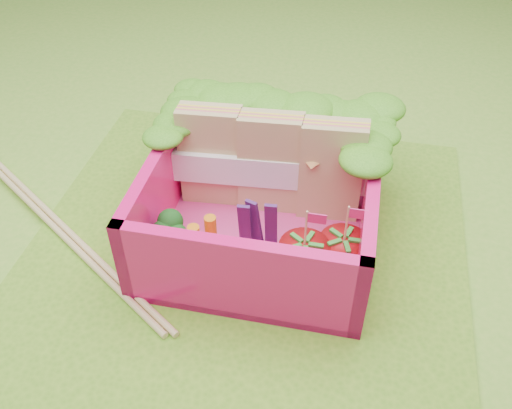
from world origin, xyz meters
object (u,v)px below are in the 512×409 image
Objects in this scene: strawberry_left at (303,262)px; sandwich_stack at (271,164)px; strawberry_right at (342,257)px; chopsticks at (64,232)px; bento_box at (262,202)px; broccoli at (167,232)px.

sandwich_stack is at bearing 116.33° from strawberry_left.
strawberry_right is 0.28× the size of chopsticks.
chopsticks is at bearing 179.24° from strawberry_right.
sandwich_stack reaches higher than strawberry_right.
strawberry_left is at bearing -4.01° from chopsticks.
sandwich_stack is (0.00, 0.25, 0.10)m from bento_box.
chopsticks is (-1.20, -0.24, -0.25)m from bento_box.
sandwich_stack is at bearing 47.84° from broccoli.
broccoli is at bearing -177.78° from strawberry_right.
chopsticks is (-1.20, -0.49, -0.35)m from sandwich_stack.
strawberry_left is at bearing -63.67° from sandwich_stack.
bento_box is 0.57m from strawberry_right.
strawberry_right reaches higher than bento_box.
broccoli is 0.64× the size of strawberry_left.
sandwich_stack reaches higher than broccoli.
broccoli is 0.18× the size of chopsticks.
broccoli is at bearing -148.53° from bento_box.
sandwich_stack is 2.37× the size of strawberry_right.
bento_box is at bearing 31.47° from broccoli.
sandwich_stack is 2.35× the size of strawberry_left.
chopsticks is at bearing 175.05° from broccoli.
sandwich_stack is at bearing 22.10° from chopsticks.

